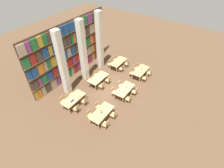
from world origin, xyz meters
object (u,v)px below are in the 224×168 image
chair_10 (150,73)px  reading_table_5 (118,62)px  reading_table_3 (74,99)px  desk_lamp_2 (142,67)px  reading_table_0 (102,113)px  chair_20 (122,68)px  reading_table_2 (141,71)px  chair_22 (127,64)px  chair_3 (98,106)px  chair_13 (63,101)px  chair_6 (135,92)px  chair_5 (114,92)px  desk_lamp_1 (127,84)px  pillar_left (62,65)px  chair_4 (129,99)px  chair_0 (106,124)px  chair_12 (77,109)px  chair_7 (120,85)px  chair_1 (90,115)px  chair_17 (89,80)px  chair_14 (85,101)px  chair_11 (136,68)px  laptop (73,102)px  desk_lamp_0 (101,111)px  chair_16 (102,86)px  reading_table_4 (98,78)px  pillar_right (100,41)px  chair_23 (115,59)px  chair_21 (110,64)px  reading_table_1 (125,90)px  chair_9 (131,73)px  chair_2 (114,115)px  pillar_center (83,52)px

chair_10 → reading_table_5: (-0.42, 3.51, 0.23)m
reading_table_3 → desk_lamp_2: bearing=-22.3°
reading_table_0 → chair_20: chair_20 is taller
reading_table_2 → reading_table_5: 2.73m
chair_20 → chair_22: 1.10m
chair_3 → chair_13: size_ratio=1.00×
chair_6 → chair_20: bearing=50.2°
chair_5 → desk_lamp_1: desk_lamp_1 is taller
pillar_left → chair_4: bearing=-70.1°
chair_0 → chair_12: 2.85m
desk_lamp_1 → reading_table_2: desk_lamp_1 is taller
chair_5 → chair_7: (1.08, 0.00, 0.00)m
desk_lamp_1 → chair_13: 5.63m
chair_4 → reading_table_2: bearing=12.9°
chair_6 → reading_table_2: chair_6 is taller
chair_1 → chair_17: 4.35m
chair_1 → reading_table_3: bearing=-101.5°
chair_4 → chair_14: (-2.33, 2.92, 0.00)m
chair_11 → laptop: bearing=-12.9°
desk_lamp_0 → chair_11: bearing=6.6°
chair_16 → chair_3: bearing=-150.6°
chair_0 → reading_table_4: bearing=43.6°
reading_table_0 → laptop: bearing=100.1°
reading_table_3 → laptop: laptop is taller
pillar_right → reading_table_4: 3.80m
reading_table_0 → chair_17: chair_17 is taller
chair_23 → chair_10: bearing=88.0°
reading_table_3 → chair_0: bearing=-96.6°
laptop → chair_22: size_ratio=0.37×
pillar_left → chair_1: (-1.31, -3.69, -2.53)m
desk_lamp_1 → chair_21: 4.51m
chair_13 → laptop: (0.18, -1.09, 0.35)m
chair_7 → desk_lamp_2: (3.00, -0.69, 0.58)m
chair_21 → chair_16: bearing=24.0°
chair_4 → chair_16: 2.90m
reading_table_1 → chair_9: bearing=17.8°
chair_1 → chair_10: 7.79m
desk_lamp_0 → chair_6: size_ratio=0.44×
desk_lamp_1 → chair_16: bearing=110.2°
pillar_left → pillar_right: size_ratio=1.00×
reading_table_0 → chair_7: bearing=10.6°
chair_3 → reading_table_3: chair_3 is taller
reading_table_0 → chair_21: chair_21 is taller
chair_2 → reading_table_4: size_ratio=0.41×
chair_14 → reading_table_5: 6.35m
pillar_center → chair_4: bearing=-96.1°
pillar_left → chair_9: (5.30, -3.66, -2.53)m
chair_10 → chair_12: 8.22m
chair_7 → chair_11: (3.31, 0.11, 0.00)m
chair_17 → reading_table_5: size_ratio=0.41×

